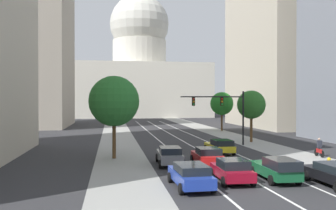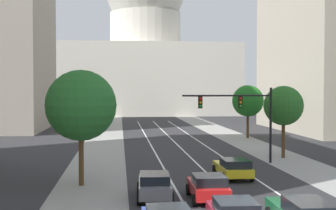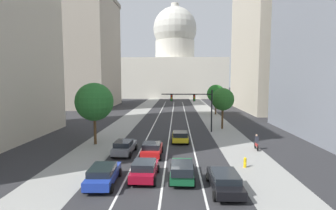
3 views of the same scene
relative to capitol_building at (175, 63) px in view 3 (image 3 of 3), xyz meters
name	(u,v)px [view 3 (image 3 of 3)]	position (x,y,z in m)	size (l,w,h in m)	color
ground_plane	(172,113)	(0.00, -56.42, -14.84)	(400.00, 400.00, 0.00)	#2B2B2D
sidewalk_left	(134,116)	(-8.08, -61.42, -14.83)	(4.52, 130.00, 0.01)	gray
sidewalk_right	(211,116)	(8.08, -61.42, -14.83)	(4.52, 130.00, 0.01)	gray
lane_stripe_left	(154,124)	(-2.91, -71.42, -14.83)	(0.16, 90.00, 0.01)	white
lane_stripe_center	(171,124)	(0.00, -71.42, -14.83)	(0.16, 90.00, 0.01)	white
lane_stripe_right	(188,124)	(2.91, -71.42, -14.83)	(0.16, 90.00, 0.01)	white
office_tower_far_left	(86,51)	(-24.87, -41.56, 0.90)	(15.53, 23.34, 31.40)	#9E9384
office_tower_far_right	(278,41)	(26.03, -48.95, 2.30)	(17.91, 28.28, 34.21)	#B7AD99
capitol_building	(175,63)	(0.00, 0.00, 0.00)	(43.01, 23.59, 40.29)	beige
car_black	(225,180)	(4.36, -98.45, -14.11)	(2.15, 4.82, 1.36)	black
car_green	(182,170)	(1.45, -96.63, -14.04)	(2.01, 4.71, 1.53)	#14512D
car_yellow	(180,136)	(1.45, -84.18, -14.11)	(2.10, 4.59, 1.39)	yellow
car_red	(152,149)	(-1.46, -90.48, -14.08)	(2.12, 4.04, 1.44)	red
car_crimson	(144,169)	(-1.46, -96.49, -14.08)	(2.09, 4.08, 1.46)	maroon
car_blue	(103,174)	(-4.36, -97.64, -14.07)	(2.18, 4.62, 1.43)	#1E389E
car_gray	(124,147)	(-4.37, -89.77, -14.06)	(2.11, 4.56, 1.48)	slate
traffic_signal_mast	(195,102)	(3.74, -77.85, -10.47)	(7.45, 0.39, 6.22)	black
fire_hydrant	(245,162)	(7.03, -93.52, -14.37)	(0.26, 0.35, 0.91)	yellow
cyclist	(257,142)	(9.77, -87.63, -13.99)	(0.37, 1.70, 1.72)	black
street_tree_mid_right	(223,99)	(8.17, -75.10, -10.23)	(3.51, 3.51, 6.39)	#51381E
street_tree_near_right	(216,94)	(9.58, -58.07, -10.22)	(3.91, 3.91, 6.58)	#51381E
street_tree_near_left	(94,102)	(-8.71, -85.67, -9.77)	(4.49, 4.49, 7.33)	#51381E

